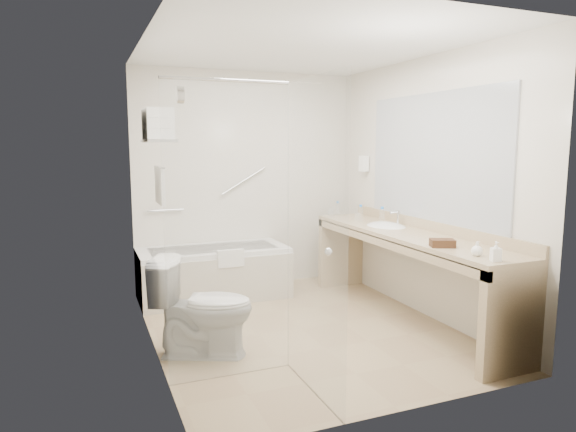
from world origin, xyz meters
name	(u,v)px	position (x,y,z in m)	size (l,w,h in m)	color
floor	(300,328)	(0.00, 0.00, 0.00)	(3.20, 3.20, 0.00)	tan
ceiling	(301,46)	(0.00, 0.00, 2.50)	(2.60, 3.20, 0.10)	silver
wall_back	(246,181)	(0.00, 1.60, 1.25)	(2.60, 0.10, 2.50)	beige
wall_front	(407,216)	(0.00, -1.60, 1.25)	(2.60, 0.10, 2.50)	beige
wall_left	(150,198)	(-1.30, 0.00, 1.25)	(0.10, 3.20, 2.50)	beige
wall_right	(423,188)	(1.30, 0.00, 1.25)	(0.10, 3.20, 2.50)	beige
bathtub	(214,273)	(-0.50, 1.24, 0.28)	(1.60, 0.73, 0.59)	white
grab_bar_short	(166,210)	(-0.95, 1.56, 0.95)	(0.03, 0.03, 0.40)	silver
grab_bar_long	(243,181)	(-0.05, 1.56, 1.25)	(0.03, 0.03, 0.60)	silver
shower_enclosure	(269,235)	(-0.63, -0.93, 1.07)	(0.96, 0.91, 2.11)	silver
towel_shelf	(158,135)	(-1.17, 0.35, 1.75)	(0.24, 0.55, 0.81)	silver
vanity_counter	(406,254)	(1.02, -0.15, 0.64)	(0.55, 2.70, 0.95)	tan
sink	(386,229)	(1.05, 0.25, 0.82)	(0.40, 0.52, 0.14)	white
faucet	(398,217)	(1.20, 0.25, 0.93)	(0.03, 0.03, 0.14)	silver
mirror	(433,157)	(1.29, -0.15, 1.55)	(0.02, 2.00, 1.20)	#A9AEB5
hairdryer_unit	(364,164)	(1.25, 1.05, 1.45)	(0.08, 0.10, 0.18)	white
toilet	(203,308)	(-0.95, -0.25, 0.39)	(0.44, 0.79, 0.78)	white
amenity_basket	(442,243)	(0.89, -0.84, 0.88)	(0.19, 0.13, 0.06)	#4D311B
soap_bottle_a	(496,257)	(0.90, -1.40, 0.88)	(0.06, 0.14, 0.07)	white
soap_bottle_b	(477,250)	(0.91, -1.21, 0.89)	(0.08, 0.11, 0.08)	white
water_bottle_left	(382,217)	(1.05, 0.32, 0.94)	(0.06, 0.06, 0.19)	silver
water_bottle_mid	(338,209)	(0.94, 1.10, 0.93)	(0.05, 0.05, 0.17)	silver
water_bottle_right	(361,214)	(0.95, 0.59, 0.93)	(0.06, 0.06, 0.19)	silver
drinking_glass_near	(331,212)	(0.86, 1.10, 0.90)	(0.08, 0.08, 0.10)	silver
drinking_glass_far	(357,217)	(0.98, 0.71, 0.89)	(0.06, 0.06, 0.08)	silver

